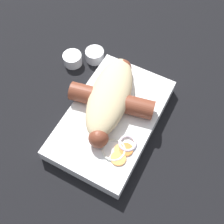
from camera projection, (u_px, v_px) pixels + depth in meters
ground_plane at (112, 123)px, 0.54m from camera, size 3.00×3.00×0.00m
food_tray at (112, 119)px, 0.52m from camera, size 0.25×0.15×0.03m
bread_roll at (110, 96)px, 0.50m from camera, size 0.19×0.11×0.05m
sausage at (112, 100)px, 0.51m from camera, size 0.19×0.16×0.03m
pickled_veggies at (120, 149)px, 0.47m from camera, size 0.06×0.05×0.01m
condiment_cup_near at (95, 56)px, 0.61m from camera, size 0.04×0.04×0.02m
condiment_cup_far at (73, 60)px, 0.60m from camera, size 0.04×0.04×0.02m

